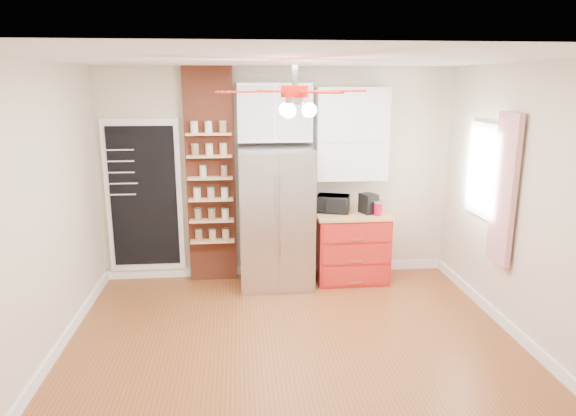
{
  "coord_description": "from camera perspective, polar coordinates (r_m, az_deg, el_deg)",
  "views": [
    {
      "loc": [
        -0.49,
        -4.51,
        2.51
      ],
      "look_at": [
        0.03,
        0.9,
        1.17
      ],
      "focal_mm": 32.0,
      "sensor_mm": 36.0,
      "label": 1
    }
  ],
  "objects": [
    {
      "name": "floor",
      "position": [
        5.18,
        0.67,
        -15.14
      ],
      "size": [
        4.5,
        4.5,
        0.0
      ],
      "primitive_type": "plane",
      "color": "brown",
      "rests_on": "ground"
    },
    {
      "name": "ceiling",
      "position": [
        4.54,
        0.77,
        16.24
      ],
      "size": [
        4.5,
        4.5,
        0.0
      ],
      "primitive_type": "plane",
      "color": "white",
      "rests_on": "wall_back"
    },
    {
      "name": "wall_back",
      "position": [
        6.63,
        -1.16,
        3.75
      ],
      "size": [
        4.5,
        0.02,
        2.7
      ],
      "primitive_type": "cube",
      "color": "beige",
      "rests_on": "floor"
    },
    {
      "name": "wall_front",
      "position": [
        2.8,
        5.22,
        -10.64
      ],
      "size": [
        4.5,
        0.02,
        2.7
      ],
      "primitive_type": "cube",
      "color": "beige",
      "rests_on": "floor"
    },
    {
      "name": "wall_left",
      "position": [
        4.97,
        -26.02,
        -1.08
      ],
      "size": [
        0.02,
        4.0,
        2.7
      ],
      "primitive_type": "cube",
      "color": "beige",
      "rests_on": "floor"
    },
    {
      "name": "wall_right",
      "position": [
        5.4,
        25.18,
        0.1
      ],
      "size": [
        0.02,
        4.0,
        2.7
      ],
      "primitive_type": "cube",
      "color": "beige",
      "rests_on": "floor"
    },
    {
      "name": "chalkboard",
      "position": [
        6.73,
        -15.71,
        1.21
      ],
      "size": [
        0.95,
        0.05,
        1.95
      ],
      "color": "white",
      "rests_on": "wall_back"
    },
    {
      "name": "brick_pillar",
      "position": [
        6.54,
        -8.56,
        3.46
      ],
      "size": [
        0.6,
        0.16,
        2.7
      ],
      "primitive_type": "cube",
      "color": "brown",
      "rests_on": "floor"
    },
    {
      "name": "fridge",
      "position": [
        6.36,
        -1.33,
        -1.06
      ],
      "size": [
        0.9,
        0.7,
        1.75
      ],
      "primitive_type": "cube",
      "color": "#A2A2A6",
      "rests_on": "floor"
    },
    {
      "name": "upper_glass_cabinet",
      "position": [
        6.36,
        -1.53,
        10.58
      ],
      "size": [
        0.9,
        0.35,
        0.7
      ],
      "primitive_type": "cube",
      "color": "white",
      "rests_on": "wall_back"
    },
    {
      "name": "red_cabinet",
      "position": [
        6.67,
        7.02,
        -4.24
      ],
      "size": [
        0.94,
        0.64,
        0.9
      ],
      "color": "#B41F19",
      "rests_on": "floor"
    },
    {
      "name": "upper_shelf_unit",
      "position": [
        6.54,
        7.07,
        8.16
      ],
      "size": [
        0.9,
        0.3,
        1.15
      ],
      "primitive_type": "cube",
      "color": "white",
      "rests_on": "wall_back"
    },
    {
      "name": "window",
      "position": [
        6.13,
        21.01,
        3.9
      ],
      "size": [
        0.04,
        0.75,
        1.05
      ],
      "primitive_type": "cube",
      "color": "white",
      "rests_on": "wall_right"
    },
    {
      "name": "curtain",
      "position": [
        5.64,
        22.9,
        1.91
      ],
      "size": [
        0.06,
        0.4,
        1.55
      ],
      "primitive_type": "cube",
      "color": "#B01723",
      "rests_on": "wall_right"
    },
    {
      "name": "ceiling_fan",
      "position": [
        4.53,
        0.76,
        12.75
      ],
      "size": [
        1.4,
        1.4,
        0.44
      ],
      "color": "silver",
      "rests_on": "ceiling"
    },
    {
      "name": "toaster_oven",
      "position": [
        6.53,
        5.07,
        0.49
      ],
      "size": [
        0.46,
        0.37,
        0.22
      ],
      "primitive_type": "imported",
      "rotation": [
        0.0,
        0.0,
        -0.29
      ],
      "color": "black",
      "rests_on": "red_cabinet"
    },
    {
      "name": "coffee_maker",
      "position": [
        6.53,
        8.91,
        0.5
      ],
      "size": [
        0.23,
        0.26,
        0.25
      ],
      "primitive_type": "cube",
      "rotation": [
        0.0,
        0.0,
        0.36
      ],
      "color": "black",
      "rests_on": "red_cabinet"
    },
    {
      "name": "canister_left",
      "position": [
        6.44,
        9.94,
        -0.16
      ],
      "size": [
        0.12,
        0.12,
        0.15
      ],
      "primitive_type": "cylinder",
      "rotation": [
        0.0,
        0.0,
        -0.28
      ],
      "color": "#B0092E",
      "rests_on": "red_cabinet"
    },
    {
      "name": "canister_right",
      "position": [
        6.66,
        10.02,
        0.26
      ],
      "size": [
        0.11,
        0.11,
        0.14
      ],
      "primitive_type": "cylinder",
      "rotation": [
        0.0,
        0.0,
        -0.15
      ],
      "color": "red",
      "rests_on": "red_cabinet"
    },
    {
      "name": "pantry_jar_oats",
      "position": [
        6.41,
        -9.42,
        4.03
      ],
      "size": [
        0.1,
        0.1,
        0.13
      ],
      "primitive_type": "cylinder",
      "rotation": [
        0.0,
        0.0,
        0.27
      ],
      "color": "beige",
      "rests_on": "brick_pillar"
    },
    {
      "name": "pantry_jar_beans",
      "position": [
        6.37,
        -7.11,
        4.04
      ],
      "size": [
        0.09,
        0.09,
        0.13
      ],
      "primitive_type": "cylinder",
      "rotation": [
        0.0,
        0.0,
        -0.09
      ],
      "color": "#95674C",
      "rests_on": "brick_pillar"
    }
  ]
}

